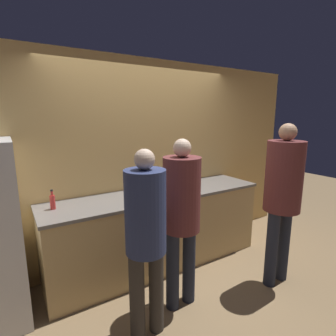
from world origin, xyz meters
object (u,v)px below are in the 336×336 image
Objects in this scene: fruit_bowl at (180,188)px; cup_black at (151,189)px; person_left at (146,231)px; person_right at (283,189)px; utensil_crock at (174,181)px; person_center at (182,210)px; bottle_red at (53,201)px.

cup_black is (-0.33, 0.16, -0.00)m from fruit_bowl.
cup_black is (0.56, 0.96, 0.04)m from person_left.
person_right is 6.20× the size of utensil_crock.
person_right is at bearing -46.13° from cup_black.
person_right reaches higher than person_center.
person_center is 0.77m from fruit_bowl.
person_center is 1.05m from utensil_crock.
person_center is 8.20× the size of bottle_red.
person_right is 5.01× the size of fruit_bowl.
cup_black is at bearing 153.31° from fruit_bowl.
fruit_bowl is at bearing -107.38° from utensil_crock.
person_right reaches higher than bottle_red.
utensil_crock is at bearing 14.57° from cup_black.
person_left is at bearing -60.71° from bottle_red.
person_right is (1.61, -0.12, 0.14)m from person_left.
person_left reaches higher than fruit_bowl.
utensil_crock is (0.51, 0.91, 0.01)m from person_center.
bottle_red is (-0.55, 0.99, 0.07)m from person_left.
person_left is at bearing 175.70° from person_right.
fruit_bowl is at bearing 127.86° from person_right.
person_center is (0.46, 0.16, 0.04)m from person_left.
person_left is 1.13m from bottle_red.
bottle_red is at bearing -176.87° from utensil_crock.
person_center is 0.81m from cup_black.
bottle_red is (-1.45, 0.19, 0.03)m from fruit_bowl.
person_right is at bearing -27.15° from bottle_red.
fruit_bowl reaches higher than cup_black.
cup_black is at bearing 59.62° from person_left.
utensil_crock is at bearing 72.62° from fruit_bowl.
person_center reaches higher than person_left.
utensil_crock is 1.53m from bottle_red.
cup_black is at bearing -165.43° from utensil_crock.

